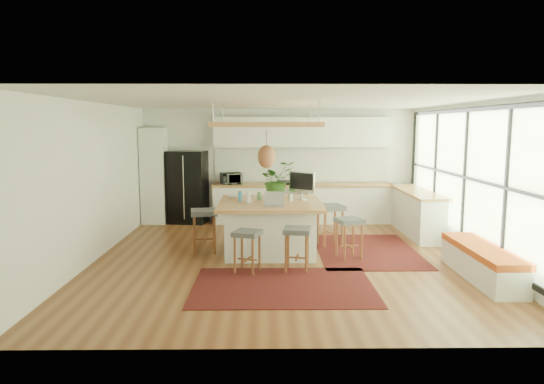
{
  "coord_description": "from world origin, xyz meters",
  "views": [
    {
      "loc": [
        -0.31,
        -8.29,
        2.3
      ],
      "look_at": [
        -0.2,
        0.5,
        1.1
      ],
      "focal_mm": 32.14,
      "sensor_mm": 36.0,
      "label": 1
    }
  ],
  "objects_px": {
    "stool_near_left": "(247,250)",
    "island_plant": "(276,184)",
    "fridge": "(188,184)",
    "stool_left_side": "(204,233)",
    "laptop": "(274,199)",
    "stool_right_back": "(330,227)",
    "stool_near_right": "(297,249)",
    "microwave": "(231,177)",
    "island": "(270,227)",
    "monitor": "(302,186)",
    "stool_right_front": "(349,239)"
  },
  "relations": [
    {
      "from": "island",
      "to": "laptop",
      "type": "bearing_deg",
      "value": -83.14
    },
    {
      "from": "island",
      "to": "microwave",
      "type": "relative_size",
      "value": 3.81
    },
    {
      "from": "stool_near_right",
      "to": "monitor",
      "type": "relative_size",
      "value": 1.23
    },
    {
      "from": "island",
      "to": "stool_right_back",
      "type": "distance_m",
      "value": 1.26
    },
    {
      "from": "stool_right_front",
      "to": "stool_right_back",
      "type": "relative_size",
      "value": 0.9
    },
    {
      "from": "island",
      "to": "microwave",
      "type": "distance_m",
      "value": 2.94
    },
    {
      "from": "stool_right_back",
      "to": "island_plant",
      "type": "distance_m",
      "value": 1.34
    },
    {
      "from": "stool_right_back",
      "to": "stool_left_side",
      "type": "distance_m",
      "value": 2.42
    },
    {
      "from": "island_plant",
      "to": "laptop",
      "type": "bearing_deg",
      "value": -93.48
    },
    {
      "from": "fridge",
      "to": "island_plant",
      "type": "bearing_deg",
      "value": -41.02
    },
    {
      "from": "monitor",
      "to": "microwave",
      "type": "xyz_separation_m",
      "value": [
        -1.49,
        2.48,
        -0.1
      ]
    },
    {
      "from": "stool_near_left",
      "to": "microwave",
      "type": "xyz_separation_m",
      "value": [
        -0.53,
        3.98,
        0.73
      ]
    },
    {
      "from": "laptop",
      "to": "island_plant",
      "type": "bearing_deg",
      "value": 91.93
    },
    {
      "from": "stool_near_right",
      "to": "stool_right_front",
      "type": "relative_size",
      "value": 0.99
    },
    {
      "from": "stool_near_right",
      "to": "island_plant",
      "type": "xyz_separation_m",
      "value": [
        -0.3,
        1.65,
        0.85
      ]
    },
    {
      "from": "laptop",
      "to": "island_plant",
      "type": "xyz_separation_m",
      "value": [
        0.06,
        0.95,
        0.16
      ]
    },
    {
      "from": "stool_right_front",
      "to": "stool_near_right",
      "type": "bearing_deg",
      "value": -142.73
    },
    {
      "from": "island",
      "to": "stool_near_left",
      "type": "bearing_deg",
      "value": -106.47
    },
    {
      "from": "stool_near_right",
      "to": "laptop",
      "type": "distance_m",
      "value": 1.04
    },
    {
      "from": "fridge",
      "to": "island",
      "type": "xyz_separation_m",
      "value": [
        1.93,
        -2.76,
        -0.46
      ]
    },
    {
      "from": "island",
      "to": "fridge",
      "type": "bearing_deg",
      "value": 124.95
    },
    {
      "from": "stool_near_right",
      "to": "stool_right_back",
      "type": "height_order",
      "value": "stool_right_back"
    },
    {
      "from": "laptop",
      "to": "stool_left_side",
      "type": "bearing_deg",
      "value": 164.57
    },
    {
      "from": "monitor",
      "to": "island_plant",
      "type": "relative_size",
      "value": 0.81
    },
    {
      "from": "stool_left_side",
      "to": "laptop",
      "type": "relative_size",
      "value": 2.12
    },
    {
      "from": "fridge",
      "to": "stool_near_right",
      "type": "distance_m",
      "value": 4.65
    },
    {
      "from": "stool_near_left",
      "to": "laptop",
      "type": "xyz_separation_m",
      "value": [
        0.43,
        0.75,
        0.7
      ]
    },
    {
      "from": "laptop",
      "to": "microwave",
      "type": "relative_size",
      "value": 0.77
    },
    {
      "from": "stool_right_front",
      "to": "stool_right_back",
      "type": "bearing_deg",
      "value": 101.99
    },
    {
      "from": "fridge",
      "to": "stool_left_side",
      "type": "height_order",
      "value": "fridge"
    },
    {
      "from": "stool_near_left",
      "to": "island_plant",
      "type": "xyz_separation_m",
      "value": [
        0.49,
        1.7,
        0.85
      ]
    },
    {
      "from": "fridge",
      "to": "stool_near_left",
      "type": "distance_m",
      "value": 4.35
    },
    {
      "from": "fridge",
      "to": "stool_right_front",
      "type": "relative_size",
      "value": 2.41
    },
    {
      "from": "stool_right_back",
      "to": "island_plant",
      "type": "xyz_separation_m",
      "value": [
        -1.04,
        -0.04,
        0.85
      ]
    },
    {
      "from": "monitor",
      "to": "microwave",
      "type": "distance_m",
      "value": 2.89
    },
    {
      "from": "monitor",
      "to": "microwave",
      "type": "relative_size",
      "value": 1.18
    },
    {
      "from": "fridge",
      "to": "stool_left_side",
      "type": "bearing_deg",
      "value": -67.8
    },
    {
      "from": "stool_near_right",
      "to": "laptop",
      "type": "height_order",
      "value": "laptop"
    },
    {
      "from": "island_plant",
      "to": "stool_near_right",
      "type": "bearing_deg",
      "value": -79.85
    },
    {
      "from": "fridge",
      "to": "microwave",
      "type": "relative_size",
      "value": 3.53
    },
    {
      "from": "fridge",
      "to": "island_plant",
      "type": "height_order",
      "value": "fridge"
    },
    {
      "from": "island",
      "to": "monitor",
      "type": "height_order",
      "value": "monitor"
    },
    {
      "from": "stool_left_side",
      "to": "island_plant",
      "type": "height_order",
      "value": "island_plant"
    },
    {
      "from": "stool_near_left",
      "to": "stool_right_front",
      "type": "bearing_deg",
      "value": 23.97
    },
    {
      "from": "fridge",
      "to": "stool_right_back",
      "type": "distance_m",
      "value": 3.89
    },
    {
      "from": "stool_near_left",
      "to": "monitor",
      "type": "distance_m",
      "value": 1.98
    },
    {
      "from": "stool_near_left",
      "to": "stool_left_side",
      "type": "distance_m",
      "value": 1.48
    },
    {
      "from": "stool_near_right",
      "to": "stool_left_side",
      "type": "xyz_separation_m",
      "value": [
        -1.62,
        1.18,
        0.0
      ]
    },
    {
      "from": "stool_right_back",
      "to": "stool_left_side",
      "type": "bearing_deg",
      "value": -167.84
    },
    {
      "from": "microwave",
      "to": "island_plant",
      "type": "height_order",
      "value": "island_plant"
    }
  ]
}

